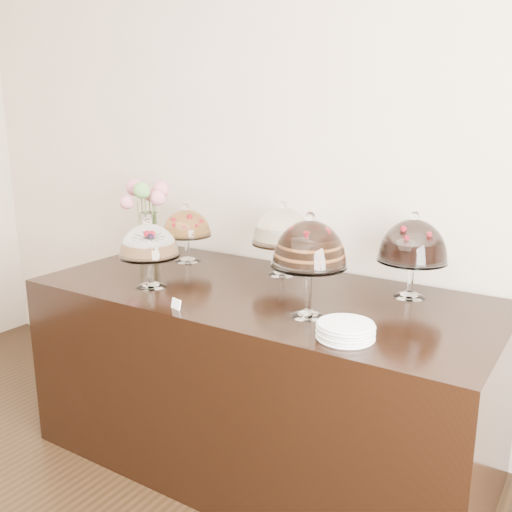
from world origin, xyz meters
The scene contains 10 objects.
wall_back centered at (0.00, 3.00, 1.50)m, with size 5.00×0.04×3.00m, color beige.
display_counter centered at (0.17, 2.45, 0.45)m, with size 2.20×1.00×0.90m, color black.
cake_stand_sugar_sponge centered at (-0.31, 2.21, 1.11)m, with size 0.29×0.29×0.34m.
cake_stand_choco_layer centered at (0.52, 2.26, 1.19)m, with size 0.31×0.31×0.44m.
cake_stand_cheesecake centered at (0.12, 2.74, 1.14)m, with size 0.32×0.32×0.39m.
cake_stand_dark_choco centered at (0.80, 2.74, 1.15)m, with size 0.32×0.32×0.40m.
cake_stand_fruit_tart centered at (-0.47, 2.69, 1.11)m, with size 0.28×0.28×0.33m.
flower_vase centered at (-0.81, 2.73, 1.17)m, with size 0.30×0.30×0.44m.
plate_stack centered at (0.76, 2.11, 0.93)m, with size 0.22×0.22×0.06m.
price_card_left centered at (0.00, 2.03, 0.92)m, with size 0.06×0.01×0.04m, color white.
Camera 1 is at (1.55, 0.25, 1.73)m, focal length 40.00 mm.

